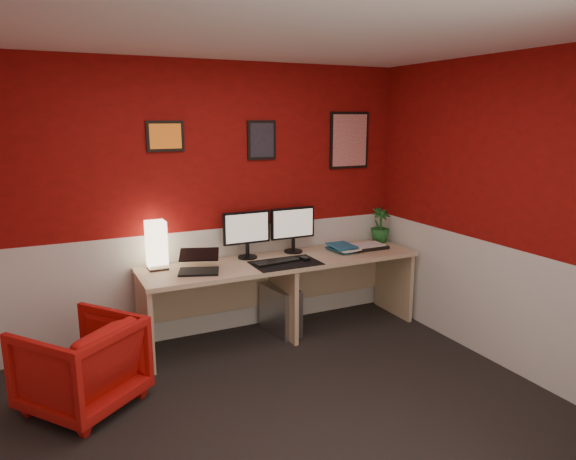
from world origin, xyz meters
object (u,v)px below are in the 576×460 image
at_px(laptop, 198,260).
at_px(pc_tower, 281,310).
at_px(shoji_lamp, 157,246).
at_px(monitor_right, 293,223).
at_px(armchair, 81,364).
at_px(monitor_left, 247,227).
at_px(potted_plant, 380,225).
at_px(desk, 283,297).
at_px(zen_tray, 368,247).

xyz_separation_m(laptop, pc_tower, (0.81, 0.11, -0.61)).
distance_m(shoji_lamp, monitor_right, 1.31).
distance_m(laptop, armchair, 1.21).
relative_size(laptop, monitor_left, 0.57).
xyz_separation_m(pc_tower, armchair, (-1.80, -0.58, 0.10)).
bearing_deg(potted_plant, desk, -171.68).
bearing_deg(pc_tower, potted_plant, -2.73).
xyz_separation_m(potted_plant, pc_tower, (-1.20, -0.13, -0.68)).
height_order(desk, monitor_left, monitor_left).
bearing_deg(desk, potted_plant, 8.32).
xyz_separation_m(desk, monitor_right, (0.21, 0.20, 0.66)).
distance_m(potted_plant, armchair, 3.15).
xyz_separation_m(monitor_right, potted_plant, (0.99, -0.02, -0.11)).
relative_size(desk, potted_plant, 7.25).
relative_size(monitor_left, pc_tower, 1.29).
height_order(shoji_lamp, pc_tower, shoji_lamp).
distance_m(shoji_lamp, potted_plant, 2.30).
distance_m(desk, zen_tray, 1.02).
height_order(laptop, armchair, laptop).
height_order(laptop, potted_plant, potted_plant).
height_order(monitor_right, pc_tower, monitor_right).
height_order(desk, shoji_lamp, shoji_lamp).
xyz_separation_m(monitor_left, pc_tower, (0.27, -0.14, -0.80)).
distance_m(shoji_lamp, monitor_left, 0.83).
bearing_deg(armchair, shoji_lamp, -172.53).
relative_size(laptop, pc_tower, 0.73).
bearing_deg(pc_tower, armchair, -171.22).
bearing_deg(monitor_left, laptop, -154.42).
distance_m(laptop, potted_plant, 2.03).
height_order(laptop, monitor_right, monitor_right).
bearing_deg(zen_tray, laptop, -177.32).
bearing_deg(monitor_left, potted_plant, -0.46).
bearing_deg(potted_plant, pc_tower, -173.73).
bearing_deg(desk, zen_tray, 0.67).
relative_size(laptop, monitor_right, 0.57).
distance_m(laptop, pc_tower, 1.02).
height_order(laptop, monitor_left, monitor_left).
bearing_deg(shoji_lamp, pc_tower, -7.51).
height_order(shoji_lamp, monitor_left, monitor_left).
bearing_deg(shoji_lamp, potted_plant, -0.31).
relative_size(desk, monitor_left, 4.48).
height_order(monitor_left, zen_tray, monitor_left).
bearing_deg(monitor_left, shoji_lamp, 179.95).
distance_m(monitor_right, pc_tower, 0.84).
bearing_deg(pc_tower, laptop, 179.04).
bearing_deg(pc_tower, monitor_left, 142.86).
distance_m(pc_tower, armchair, 1.90).
bearing_deg(shoji_lamp, laptop, -41.92).
distance_m(desk, potted_plant, 1.33).
xyz_separation_m(laptop, monitor_left, (0.54, 0.26, 0.18)).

